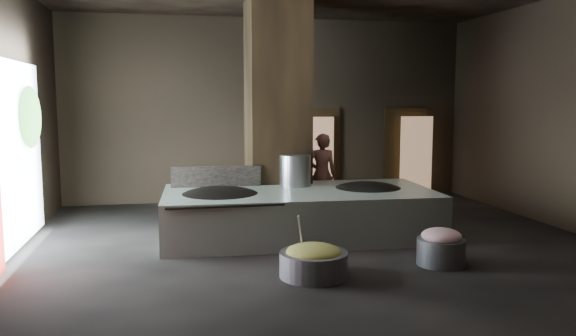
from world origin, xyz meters
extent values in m
cube|color=black|center=(0.00, 0.00, -0.05)|extent=(10.00, 9.00, 0.10)
cube|color=black|center=(0.00, 4.55, 2.25)|extent=(10.00, 0.10, 4.50)
cube|color=black|center=(0.00, -4.55, 2.25)|extent=(10.00, 0.10, 4.50)
cube|color=black|center=(5.05, 0.00, 2.25)|extent=(0.10, 9.00, 4.50)
cube|color=black|center=(-0.30, 1.90, 2.25)|extent=(1.20, 1.20, 4.50)
cube|color=#B5C9B6|center=(-0.15, 0.57, 0.43)|extent=(5.00, 2.56, 0.85)
cube|color=black|center=(-0.15, 0.57, 0.82)|extent=(4.79, 2.30, 0.03)
ellipsoid|color=black|center=(-1.60, 0.52, 0.75)|extent=(1.55, 1.55, 0.43)
cylinder|color=black|center=(-1.60, 0.52, 0.82)|extent=(1.58, 1.58, 0.05)
ellipsoid|color=black|center=(1.20, 0.62, 0.75)|extent=(1.44, 1.44, 0.40)
cylinder|color=black|center=(1.20, 0.62, 0.82)|extent=(1.47, 1.47, 0.05)
cylinder|color=#A9ABB1|center=(-0.10, 1.12, 1.13)|extent=(0.60, 0.60, 0.64)
cube|color=black|center=(-1.60, 1.32, 1.03)|extent=(1.71, 0.14, 0.43)
imported|color=#985B4D|center=(0.79, 2.43, 0.89)|extent=(0.68, 0.48, 1.78)
cylinder|color=slate|center=(-0.48, -1.84, 0.18)|extent=(0.98, 0.98, 0.36)
ellipsoid|color=#779648|center=(-0.48, -1.84, 0.35)|extent=(0.80, 0.80, 0.25)
cylinder|color=#A9ABB1|center=(-0.63, -1.69, 0.55)|extent=(0.19, 0.36, 0.69)
cylinder|color=slate|center=(1.57, -1.66, 0.20)|extent=(0.80, 0.80, 0.40)
ellipsoid|color=#CC7A83|center=(1.57, -1.66, 0.45)|extent=(0.60, 0.60, 0.23)
cube|color=black|center=(1.20, 4.45, 1.10)|extent=(1.18, 0.08, 2.38)
cube|color=#8C6647|center=(1.17, 4.34, 1.05)|extent=(0.87, 0.04, 2.06)
cube|color=black|center=(3.60, 4.45, 1.10)|extent=(1.18, 0.08, 2.38)
cube|color=#8C6647|center=(3.81, 4.20, 1.05)|extent=(0.87, 0.04, 2.06)
cube|color=white|center=(-4.95, 0.20, 1.60)|extent=(0.04, 4.20, 3.10)
ellipsoid|color=#194714|center=(-4.85, 1.30, 2.20)|extent=(0.28, 1.10, 1.10)
camera|label=1|loc=(-2.41, -9.34, 2.50)|focal=35.00mm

